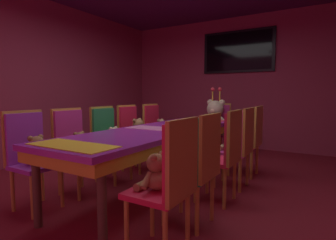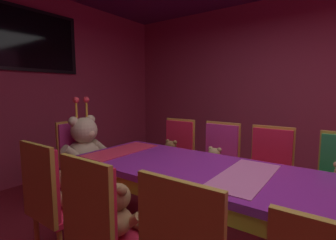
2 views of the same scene
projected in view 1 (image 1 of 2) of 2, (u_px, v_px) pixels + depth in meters
The scene contains 26 objects.
ground_plane at pixel (158, 189), 3.29m from camera, with size 7.90×7.90×0.00m, color maroon.
wall_back at pixel (238, 83), 5.89m from camera, with size 5.20×0.12×2.80m, color #99334C.
wall_left at pixel (26, 79), 4.49m from camera, with size 0.12×6.40×2.80m, color #99334C.
banquet_table at pixel (158, 136), 3.23m from camera, with size 0.90×2.93×0.75m.
chair_left_0 at pixel (29, 149), 2.74m from camera, with size 0.42×0.41×0.98m.
teddy_left_0 at pixel (37, 152), 2.66m from camera, with size 0.24×0.31×0.29m.
chair_left_1 at pixel (72, 142), 3.17m from camera, with size 0.42×0.41×0.98m.
teddy_left_1 at pixel (80, 145), 3.10m from camera, with size 0.22×0.28×0.27m.
chair_left_2 at pixel (106, 136), 3.64m from camera, with size 0.42×0.41×0.98m.
teddy_left_2 at pixel (115, 138), 3.57m from camera, with size 0.22×0.28×0.27m.
chair_left_3 at pixel (131, 131), 4.13m from camera, with size 0.42×0.41×0.98m.
teddy_left_3 at pixel (139, 131), 4.06m from camera, with size 0.27×0.35×0.33m.
chair_left_4 at pixel (154, 127), 4.61m from camera, with size 0.42×0.41×0.98m.
teddy_left_4 at pixel (161, 128), 4.54m from camera, with size 0.23×0.30×0.28m.
chair_right_0 at pixel (173, 174), 1.87m from camera, with size 0.42×0.41×0.98m.
teddy_right_0 at pixel (156, 174), 1.95m from camera, with size 0.23×0.29×0.28m.
chair_right_1 at pixel (202, 159), 2.32m from camera, with size 0.42×0.41×0.98m.
teddy_right_1 at pixel (186, 158), 2.39m from camera, with size 0.25×0.33×0.31m.
chair_right_2 at pixel (227, 147), 2.83m from camera, with size 0.42×0.41×0.98m.
chair_right_3 at pixel (242, 140), 3.29m from camera, with size 0.42×0.41×0.98m.
teddy_right_3 at pixel (230, 141), 3.36m from camera, with size 0.23×0.29×0.28m.
chair_right_4 at pixel (252, 134), 3.78m from camera, with size 0.42×0.41×0.98m.
teddy_right_4 at pixel (242, 134), 3.85m from camera, with size 0.24×0.31×0.29m.
throne_chair at pixel (218, 125), 4.95m from camera, with size 0.41×0.42×0.98m.
king_teddy_bear at pixel (215, 119), 4.80m from camera, with size 0.63×0.49×0.81m.
wall_tv at pixel (238, 52), 5.75m from camera, with size 1.51×0.06×0.88m.
Camera 1 is at (1.75, -2.68, 1.15)m, focal length 29.07 mm.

